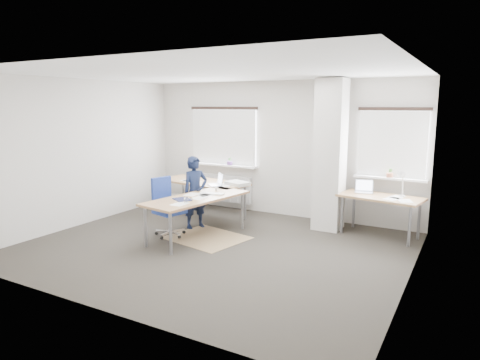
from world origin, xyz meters
The scene contains 8 objects.
ground centered at (0.00, 0.00, 0.00)m, with size 6.00×6.00×0.00m, color #2B2722.
room_shell centered at (0.18, 0.45, 1.75)m, with size 6.04×5.04×2.82m.
floor_mat centered at (-0.37, 0.34, 0.00)m, with size 1.28×1.08×0.01m, color #997C53.
white_crate centered at (-2.35, 1.82, 0.15)m, with size 0.48×0.34×0.29m, color white.
desk_main centered at (-0.89, 0.96, 0.69)m, with size 2.40×2.96×0.96m.
desk_side centered at (2.25, 1.92, 0.69)m, with size 1.50×0.93×1.22m.
task_chair centered at (-1.05, 0.13, 0.29)m, with size 0.58×0.57×1.04m.
person centered at (-0.92, 0.78, 0.68)m, with size 0.50×0.33×1.37m, color black.
Camera 1 is at (3.65, -5.70, 2.31)m, focal length 32.00 mm.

